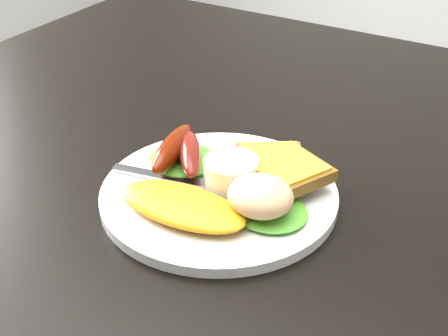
{
  "coord_description": "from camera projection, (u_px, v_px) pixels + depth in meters",
  "views": [
    {
      "loc": [
        0.21,
        -0.59,
        1.11
      ],
      "look_at": [
        -0.06,
        -0.13,
        0.78
      ],
      "focal_mm": 50.0,
      "sensor_mm": 36.0,
      "label": 1
    }
  ],
  "objects": [
    {
      "name": "fork",
      "position": [
        178.0,
        180.0,
        0.64
      ],
      "size": [
        0.15,
        0.04,
        0.0
      ],
      "primitive_type": "cube",
      "rotation": [
        0.0,
        0.0,
        0.2
      ],
      "color": "#ADAFB7",
      "rests_on": "plate"
    },
    {
      "name": "lettuce_right",
      "position": [
        269.0,
        210.0,
        0.59
      ],
      "size": [
        0.1,
        0.09,
        0.01
      ],
      "primitive_type": "ellipsoid",
      "rotation": [
        0.0,
        0.0,
        -0.35
      ],
      "color": "#478B1F",
      "rests_on": "plate"
    },
    {
      "name": "lettuce_left",
      "position": [
        183.0,
        159.0,
        0.67
      ],
      "size": [
        0.09,
        0.08,
        0.01
      ],
      "primitive_type": "ellipsoid",
      "rotation": [
        0.0,
        0.0,
        0.19
      ],
      "color": "#3D8620",
      "rests_on": "plate"
    },
    {
      "name": "potato_salad",
      "position": [
        260.0,
        196.0,
        0.57
      ],
      "size": [
        0.07,
        0.06,
        0.03
      ],
      "primitive_type": "ellipsoid",
      "rotation": [
        0.0,
        0.0,
        -0.08
      ],
      "color": "beige",
      "rests_on": "lettuce_right"
    },
    {
      "name": "toast_a",
      "position": [
        270.0,
        163.0,
        0.66
      ],
      "size": [
        0.1,
        0.1,
        0.01
      ],
      "primitive_type": "cube",
      "rotation": [
        0.0,
        0.0,
        0.57
      ],
      "color": "brown",
      "rests_on": "plate"
    },
    {
      "name": "ramekin",
      "position": [
        231.0,
        174.0,
        0.62
      ],
      "size": [
        0.07,
        0.07,
        0.03
      ],
      "primitive_type": "cylinder",
      "rotation": [
        0.0,
        0.0,
        -0.33
      ],
      "color": "white",
      "rests_on": "plate"
    },
    {
      "name": "sausage_b",
      "position": [
        190.0,
        153.0,
        0.65
      ],
      "size": [
        0.07,
        0.09,
        0.02
      ],
      "primitive_type": "ellipsoid",
      "rotation": [
        0.0,
        0.0,
        0.61
      ],
      "color": "maroon",
      "rests_on": "lettuce_left"
    },
    {
      "name": "omelette",
      "position": [
        182.0,
        206.0,
        0.58
      ],
      "size": [
        0.13,
        0.07,
        0.02
      ],
      "primitive_type": "ellipsoid",
      "rotation": [
        0.0,
        0.0,
        0.02
      ],
      "color": "#FDA827",
      "rests_on": "plate"
    },
    {
      "name": "plate",
      "position": [
        219.0,
        194.0,
        0.63
      ],
      "size": [
        0.24,
        0.24,
        0.01
      ],
      "primitive_type": "cylinder",
      "color": "white",
      "rests_on": "dining_table"
    },
    {
      "name": "sausage_a",
      "position": [
        172.0,
        148.0,
        0.66
      ],
      "size": [
        0.05,
        0.1,
        0.02
      ],
      "primitive_type": "ellipsoid",
      "rotation": [
        0.0,
        0.0,
        0.24
      ],
      "color": "#5E2105",
      "rests_on": "lettuce_left"
    },
    {
      "name": "toast_b",
      "position": [
        286.0,
        171.0,
        0.62
      ],
      "size": [
        0.1,
        0.1,
        0.01
      ],
      "primitive_type": "cube",
      "rotation": [
        0.0,
        0.0,
        -0.44
      ],
      "color": "brown",
      "rests_on": "toast_a"
    },
    {
      "name": "dining_table",
      "position": [
        331.0,
        168.0,
        0.72
      ],
      "size": [
        1.2,
        0.8,
        0.04
      ],
      "primitive_type": "cube",
      "color": "black",
      "rests_on": "ground"
    }
  ]
}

